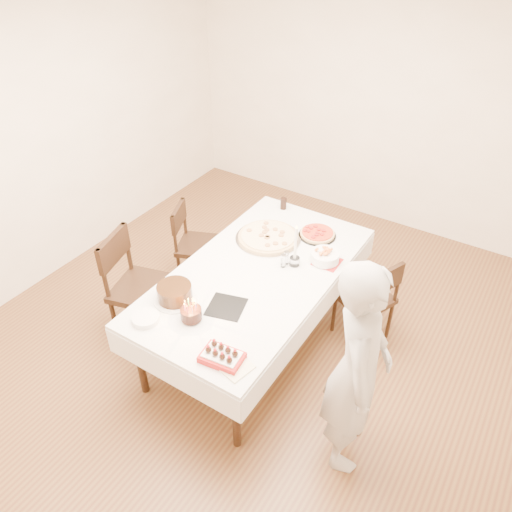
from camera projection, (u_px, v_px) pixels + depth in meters
The scene contains 23 objects.
floor at pixel (252, 339), 4.41m from camera, with size 5.00×5.00×0.00m, color #56301D.
wall_back at pixel (379, 104), 5.29m from camera, with size 4.50×0.04×2.70m, color #F3E5CC.
wall_left at pixel (46, 139), 4.57m from camera, with size 0.04×5.00×2.70m, color #F3E5CC.
ceiling at pixel (250, 0), 2.79m from camera, with size 5.00×5.00×0.00m, color white.
dining_table at pixel (256, 307), 4.18m from camera, with size 1.14×2.14×0.75m, color white.
chair_right_savory at pixel (365, 298), 4.21m from camera, with size 0.43×0.43×0.84m, color black, non-canonical shape.
chair_left_savory at pixel (199, 246), 4.81m from camera, with size 0.43×0.43×0.85m, color black, non-canonical shape.
chair_left_dessert at pixel (143, 289), 4.17m from camera, with size 0.51×0.51×1.01m, color black, non-canonical shape.
person at pixel (357, 370), 3.08m from camera, with size 0.59×0.39×1.63m, color beige.
pizza_white at pixel (268, 237), 4.32m from camera, with size 0.57×0.57×0.04m, color beige.
pizza_pepperoni at pixel (317, 234), 4.35m from camera, with size 0.33×0.33×0.04m, color red.
red_placemat at pixel (327, 262), 4.06m from camera, with size 0.21×0.21×0.01m, color #B21E1E.
pasta_bowl at pixel (325, 257), 4.05m from camera, with size 0.24×0.24×0.08m, color white.
taper_candle at pixel (295, 246), 3.92m from camera, with size 0.08×0.08×0.38m, color white.
shaker_pair at pixel (283, 261), 3.98m from camera, with size 0.10×0.10×0.12m, color white, non-canonical shape.
cola_glass at pixel (283, 203), 4.70m from camera, with size 0.06×0.06×0.11m, color black.
layer_cake at pixel (175, 293), 3.66m from camera, with size 0.33×0.33×0.13m, color black.
cake_board at pixel (226, 307), 3.63m from camera, with size 0.26×0.26×0.01m, color black.
birthday_cake at pixel (191, 310), 3.48m from camera, with size 0.15×0.15×0.15m, color black.
strawberry_box at pixel (222, 356), 3.21m from camera, with size 0.27×0.18×0.07m, color #A31412, non-canonical shape.
box_lid at pixel (230, 363), 3.21m from camera, with size 0.28×0.19×0.02m, color beige.
plate_stack at pixel (146, 318), 3.51m from camera, with size 0.19×0.19×0.04m, color white.
china_plate at pixel (171, 293), 3.75m from camera, with size 0.23×0.23×0.01m, color white.
Camera 1 is at (1.69, -2.59, 3.22)m, focal length 35.00 mm.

